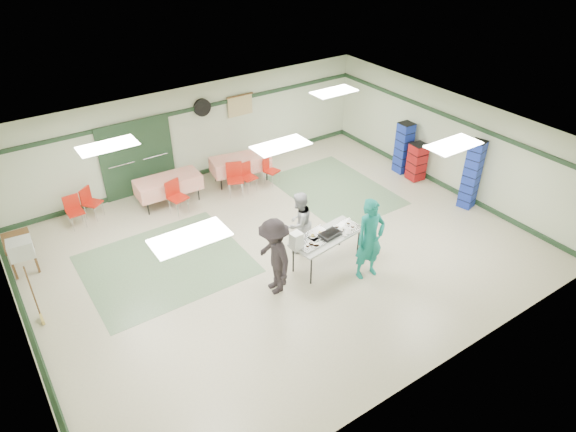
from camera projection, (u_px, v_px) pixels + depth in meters
floor at (282, 249)px, 12.12m from camera, size 11.00×11.00×0.00m
ceiling at (281, 144)px, 10.66m from camera, size 11.00×11.00×0.00m
wall_back at (194, 133)px, 14.53m from camera, size 11.00×0.00×11.00m
wall_front at (435, 319)px, 8.26m from camera, size 11.00×0.00×11.00m
wall_left at (15, 292)px, 8.80m from camera, size 0.00×9.00×9.00m
wall_right at (449, 142)px, 13.99m from camera, size 0.00×9.00×9.00m
trim_back at (192, 109)px, 14.13m from camera, size 11.00×0.06×0.10m
baseboard_back at (199, 173)px, 15.20m from camera, size 11.00×0.06×0.12m
trim_left at (4, 259)px, 8.43m from camera, size 0.06×9.00×0.10m
baseboard_left at (36, 345)px, 9.51m from camera, size 0.06×9.00×0.12m
trim_right at (453, 118)px, 13.60m from camera, size 0.06×9.00×0.10m
baseboard_right at (441, 184)px, 14.67m from camera, size 0.06×9.00×0.12m
green_patch_a at (166, 264)px, 11.64m from camera, size 3.50×3.00×0.01m
green_patch_b at (335, 190)px, 14.49m from camera, size 2.50×3.50×0.01m
double_door_left at (120, 163)px, 13.61m from camera, size 0.90×0.06×2.10m
double_door_right at (154, 154)px, 14.06m from camera, size 0.90×0.06×2.10m
door_frame at (138, 158)px, 13.82m from camera, size 2.00×0.03×2.15m
wall_fan at (202, 107)px, 14.25m from camera, size 0.50×0.10×0.50m
scroll_banner at (240, 106)px, 14.92m from camera, size 0.80×0.02×0.60m
serving_table at (327, 238)px, 11.28m from camera, size 1.81×0.93×0.76m
sheet_tray_right at (347, 228)px, 11.49m from camera, size 0.64×0.52×0.02m
sheet_tray_mid at (317, 234)px, 11.28m from camera, size 0.58×0.47×0.02m
sheet_tray_left at (310, 244)px, 10.97m from camera, size 0.62×0.50×0.02m
baking_pan at (330, 234)px, 11.24m from camera, size 0.52×0.36×0.08m
foam_box_stack at (296, 241)px, 10.77m from camera, size 0.26×0.25×0.38m
volunteer_teal at (370, 239)px, 10.84m from camera, size 0.73×0.53×1.88m
volunteer_grey at (299, 223)px, 11.69m from camera, size 0.89×0.78×1.52m
volunteer_dark at (274, 257)px, 10.44m from camera, size 0.79×1.20×1.74m
dining_table_a at (240, 163)px, 14.65m from camera, size 1.76×1.01×0.77m
dining_table_b at (168, 184)px, 13.61m from camera, size 1.72×0.81×0.77m
chair_a at (247, 174)px, 14.22m from camera, size 0.42×0.42×0.83m
chair_b at (235, 175)px, 14.01m from camera, size 0.57×0.57×0.93m
chair_c at (270, 168)px, 14.59m from camera, size 0.46×0.46×0.79m
chair_d at (175, 194)px, 13.20m from camera, size 0.52×0.52×0.92m
chair_loose_a at (89, 200)px, 13.04m from camera, size 0.54×0.54×0.83m
chair_loose_b at (74, 208)px, 12.71m from camera, size 0.40×0.40×0.83m
crate_stack_blue_a at (404, 148)px, 15.03m from camera, size 0.41×0.41×1.54m
crate_stack_red at (417, 162)px, 14.76m from camera, size 0.46×0.46×1.10m
crate_stack_blue_b at (472, 175)px, 13.25m from camera, size 0.44×0.44×1.89m
printer_table at (18, 244)px, 11.21m from camera, size 0.60×0.90×0.74m
office_printer at (21, 249)px, 10.56m from camera, size 0.52×0.46×0.38m
broom at (32, 292)px, 9.76m from camera, size 0.05×0.22×1.37m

